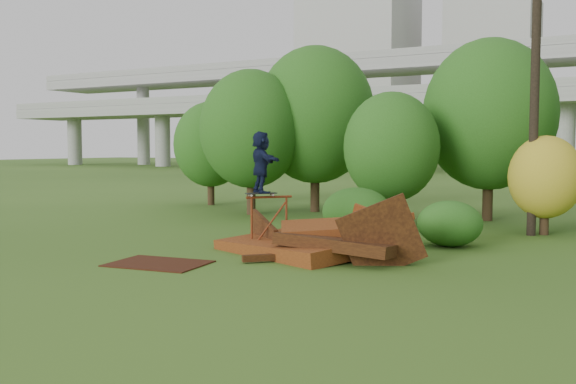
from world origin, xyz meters
The scene contains 18 objects.
ground centered at (0.00, 0.00, 0.00)m, with size 240.00×240.00×0.00m, color #2D5116.
scrap_pile centered at (0.07, 1.78, 0.33)m, with size 5.90×3.82×2.14m.
grind_rail centered at (-1.45, 2.12, 0.96)m, with size 0.89×1.04×1.46m.
skateboard centered at (-1.60, 1.94, 1.54)m, with size 0.73×0.80×0.09m.
skater centered at (-1.60, 1.94, 2.39)m, with size 1.55×0.49×1.67m, color #101734.
flat_plate centered at (-2.60, -1.13, 0.01)m, with size 2.25×1.61×0.03m, color #35170B.
tree_0 centered at (-6.75, 9.54, 3.54)m, with size 4.25×4.25×5.99m.
tree_1 centered at (-4.97, 11.89, 4.17)m, with size 5.12×5.12×7.12m.
tree_2 centered at (-0.28, 8.49, 2.79)m, with size 3.35×3.35×4.73m.
tree_3 centered at (2.30, 12.01, 4.02)m, with size 4.95×4.95×6.87m.
tree_4 centered at (4.73, 8.86, 1.84)m, with size 2.29×2.29×3.17m.
tree_6 centered at (-10.83, 12.35, 2.92)m, with size 3.56×3.56×4.97m.
shrub_left centered at (-0.42, 5.77, 0.76)m, with size 2.21×2.04×1.53m, color #204A13.
shrub_right centered at (2.74, 4.99, 0.65)m, with size 1.83×1.68×1.30m, color #204A13.
utility_pole centered at (4.40, 8.51, 5.50)m, with size 1.40×0.28×10.85m.
freeway_overpass centered at (0.00, 62.92, 10.32)m, with size 160.00×15.00×13.70m.
building_left centered at (-38.00, 95.00, 17.50)m, with size 18.00×16.00×35.00m, color #9E9E99.
building_right centered at (-16.00, 102.00, 14.00)m, with size 14.00×14.00×28.00m, color #9E9E99.
Camera 1 is at (7.47, -12.85, 2.79)m, focal length 40.00 mm.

